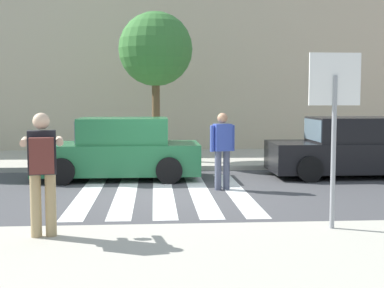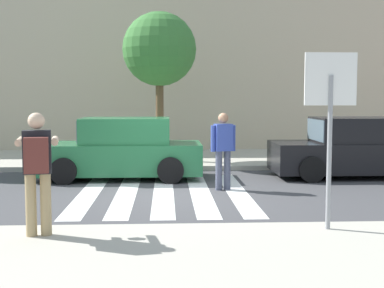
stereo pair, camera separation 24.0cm
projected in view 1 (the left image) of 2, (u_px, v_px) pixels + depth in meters
ground_plane at (163, 195)px, 11.38m from camera, size 120.00×120.00×0.00m
sidewalk_far at (160, 159)px, 17.33m from camera, size 60.00×4.80×0.14m
building_facade_far at (159, 71)px, 21.43m from camera, size 56.00×4.00×6.21m
crosswalk_stripe_0 at (89, 194)px, 11.46m from camera, size 0.44×5.20×0.01m
crosswalk_stripe_1 at (126, 193)px, 11.52m from camera, size 0.44×5.20×0.01m
crosswalk_stripe_2 at (163, 193)px, 11.57m from camera, size 0.44×5.20×0.01m
crosswalk_stripe_3 at (200, 192)px, 11.63m from camera, size 0.44×5.20×0.01m
crosswalk_stripe_4 at (236, 192)px, 11.69m from camera, size 0.44×5.20×0.01m
stop_sign at (334, 101)px, 7.77m from camera, size 0.76×0.08×2.58m
photographer_with_backpack at (42, 164)px, 7.33m from camera, size 0.68×0.91×1.72m
pedestrian_crossing at (222, 147)px, 11.90m from camera, size 0.56×0.33×1.72m
parked_car_green at (120, 150)px, 13.52m from camera, size 4.10×1.92×1.55m
parked_car_black at (350, 149)px, 13.94m from camera, size 4.10×1.92×1.55m
street_tree_center at (156, 50)px, 16.12m from camera, size 2.24×2.24×4.50m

